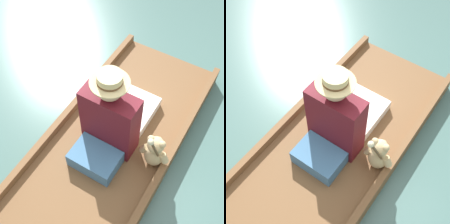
{
  "view_description": "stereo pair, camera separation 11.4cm",
  "coord_description": "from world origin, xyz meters",
  "views": [
    {
      "loc": [
        0.76,
        -1.34,
        2.62
      ],
      "look_at": [
        -0.02,
        -0.05,
        0.55
      ],
      "focal_mm": 50.0,
      "sensor_mm": 36.0,
      "label": 1
    },
    {
      "loc": [
        0.85,
        -1.28,
        2.62
      ],
      "look_at": [
        -0.02,
        -0.05,
        0.55
      ],
      "focal_mm": 50.0,
      "sensor_mm": 36.0,
      "label": 2
    }
  ],
  "objects": [
    {
      "name": "seated_person",
      "position": [
        -0.02,
        0.0,
        0.44
      ],
      "size": [
        0.48,
        0.78,
        0.91
      ],
      "rotation": [
        0.0,
        0.0,
        -0.15
      ],
      "color": "white",
      "rests_on": "punt_boat"
    },
    {
      "name": "wine_glass",
      "position": [
        -0.4,
        0.28,
        0.23
      ],
      "size": [
        0.08,
        0.08,
        0.19
      ],
      "color": "silver",
      "rests_on": "punt_boat"
    },
    {
      "name": "ground_plane",
      "position": [
        0.0,
        0.0,
        0.0
      ],
      "size": [
        16.0,
        16.0,
        0.0
      ],
      "primitive_type": "plane",
      "color": "#476B66"
    },
    {
      "name": "seat_cushion",
      "position": [
        -0.01,
        -0.34,
        0.2
      ],
      "size": [
        0.41,
        0.29,
        0.16
      ],
      "color": "teal",
      "rests_on": "punt_boat"
    },
    {
      "name": "punt_boat",
      "position": [
        0.0,
        0.0,
        0.07
      ],
      "size": [
        1.11,
        2.48,
        0.2
      ],
      "color": "brown",
      "rests_on": "ground_plane"
    },
    {
      "name": "teddy_bear",
      "position": [
        0.41,
        -0.07,
        0.3
      ],
      "size": [
        0.27,
        0.16,
        0.39
      ],
      "color": "tan",
      "rests_on": "punt_boat"
    },
    {
      "name": "walking_cane",
      "position": [
        0.45,
        -0.22,
        0.6
      ],
      "size": [
        0.04,
        0.38,
        0.83
      ],
      "color": "brown",
      "rests_on": "punt_boat"
    }
  ]
}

